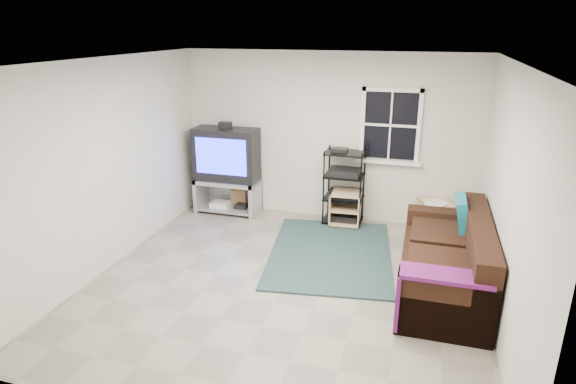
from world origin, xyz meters
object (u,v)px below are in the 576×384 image
(sofa, at_px, (448,264))
(tv_unit, at_px, (227,164))
(side_table_left, at_px, (346,207))
(av_rack, at_px, (344,192))
(side_table_right, at_px, (434,214))

(sofa, bearing_deg, tv_unit, 154.52)
(tv_unit, relative_size, side_table_left, 2.81)
(av_rack, relative_size, side_table_left, 2.22)
(tv_unit, relative_size, av_rack, 1.27)
(side_table_left, relative_size, sofa, 0.25)
(av_rack, distance_m, side_table_right, 1.38)
(side_table_right, xyz_separation_m, sofa, (0.15, -1.69, 0.05))
(tv_unit, height_order, side_table_left, tv_unit)
(side_table_right, bearing_deg, side_table_left, -178.72)
(side_table_left, bearing_deg, tv_unit, -179.34)
(side_table_left, distance_m, sofa, 2.22)
(av_rack, distance_m, sofa, 2.27)
(tv_unit, xyz_separation_m, side_table_right, (3.28, 0.05, -0.54))
(tv_unit, distance_m, side_table_left, 2.03)
(tv_unit, distance_m, sofa, 3.83)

